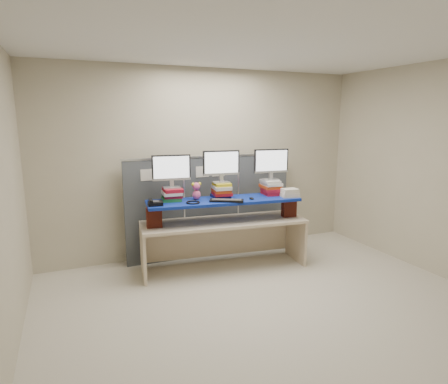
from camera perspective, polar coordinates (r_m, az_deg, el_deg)
name	(u,v)px	position (r m, az deg, el deg)	size (l,w,h in m)	color
room	(272,183)	(3.95, 7.36, 1.34)	(5.00, 4.00, 2.80)	#BCB39B
cubicle_partition	(212,206)	(5.65, -1.91, -2.10)	(2.60, 0.06, 1.53)	#3E444A
desk	(224,230)	(5.19, 0.00, -5.86)	(2.31, 0.91, 0.68)	beige
brick_pier_left	(154,217)	(4.90, -10.60, -3.82)	(0.19, 0.11, 0.26)	maroon
brick_pier_right	(289,208)	(5.41, 9.87, -2.35)	(0.19, 0.11, 0.26)	maroon
blue_board	(224,201)	(5.08, 0.00, -1.31)	(2.07, 0.52, 0.04)	navy
book_stack_left	(172,194)	(5.03, -7.90, -0.32)	(0.29, 0.32, 0.17)	#1E7430
book_stack_center	(221,190)	(5.17, -0.39, 0.28)	(0.29, 0.33, 0.21)	#11114C
book_stack_right	(271,187)	(5.42, 7.15, 0.73)	(0.28, 0.33, 0.21)	maroon
monitor_left	(171,169)	(4.98, -8.03, 3.44)	(0.51, 0.17, 0.44)	#AFAFB5
monitor_center	(221,164)	(5.11, -0.42, 4.21)	(0.51, 0.17, 0.44)	#AFAFB5
monitor_right	(271,163)	(5.36, 7.19, 4.48)	(0.51, 0.17, 0.44)	#AFAFB5
keyboard	(227,200)	(4.94, 0.41, -1.30)	(0.46, 0.34, 0.03)	black
mouse	(252,198)	(5.08, 4.23, -0.97)	(0.05, 0.10, 0.03)	black
desk_phone	(155,203)	(4.81, -10.51, -1.65)	(0.20, 0.19, 0.08)	black
headset	(193,202)	(4.86, -4.74, -1.58)	(0.18, 0.18, 0.02)	black
plush_toy	(196,191)	(5.05, -4.23, 0.19)	(0.14, 0.10, 0.23)	#D75281
binder_stack	(290,193)	(5.30, 9.97, -0.15)	(0.27, 0.23, 0.12)	beige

